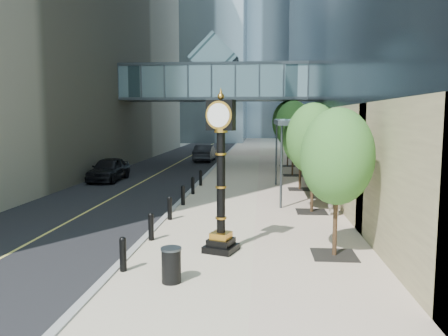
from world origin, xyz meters
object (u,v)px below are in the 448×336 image
Objects in this scene: street_clock at (221,184)px; pedestrian at (334,195)px; trash_bin at (171,266)px; car_near at (109,169)px; car_far at (205,153)px.

pedestrian is at bearing 70.44° from street_clock.
pedestrian is at bearing 56.68° from trash_bin.
trash_bin is 0.19× the size of car_near.
car_far is (4.95, 14.46, 0.00)m from car_near.
street_clock is 5.75× the size of trash_bin.
street_clock is 3.53m from trash_bin.
street_clock is 2.71× the size of pedestrian.
street_clock is 7.44m from pedestrian.
street_clock reaches higher than car_near.
street_clock is 18.41m from car_near.
pedestrian reaches higher than car_near.
pedestrian reaches higher than car_far.
trash_bin is at bearing 97.13° from car_far.
car_near is (-8.35, 18.59, 0.34)m from trash_bin.
street_clock reaches higher than car_far.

